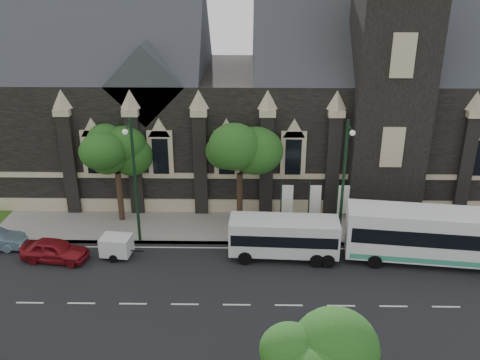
{
  "coord_description": "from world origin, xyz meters",
  "views": [
    {
      "loc": [
        3.59,
        -24.7,
        17.98
      ],
      "look_at": [
        3.1,
        6.0,
        5.31
      ],
      "focal_mm": 38.63,
      "sensor_mm": 36.0,
      "label": 1
    }
  ],
  "objects_px": {
    "tree_walk_left": "(119,149)",
    "street_lamp_mid": "(134,176)",
    "banner_flag_right": "(341,202)",
    "box_trailer": "(117,245)",
    "tree_park_east": "(316,354)",
    "banner_flag_left": "(285,202)",
    "banner_flag_center": "(313,202)",
    "street_lamp_near": "(344,177)",
    "shuttle_bus": "(284,236)",
    "tree_walk_right": "(243,149)",
    "tour_coach": "(445,236)",
    "car_far_red": "(55,250)"
  },
  "relations": [
    {
      "from": "street_lamp_near",
      "to": "box_trailer",
      "type": "relative_size",
      "value": 3.13
    },
    {
      "from": "tour_coach",
      "to": "street_lamp_near",
      "type": "bearing_deg",
      "value": 167.87
    },
    {
      "from": "street_lamp_mid",
      "to": "banner_flag_right",
      "type": "bearing_deg",
      "value": 7.6
    },
    {
      "from": "shuttle_bus",
      "to": "banner_flag_center",
      "type": "bearing_deg",
      "value": 60.74
    },
    {
      "from": "tour_coach",
      "to": "car_far_red",
      "type": "distance_m",
      "value": 25.45
    },
    {
      "from": "tree_park_east",
      "to": "banner_flag_center",
      "type": "bearing_deg",
      "value": 83.43
    },
    {
      "from": "banner_flag_left",
      "to": "banner_flag_center",
      "type": "bearing_deg",
      "value": 0.0
    },
    {
      "from": "banner_flag_left",
      "to": "tour_coach",
      "type": "bearing_deg",
      "value": -22.47
    },
    {
      "from": "tree_park_east",
      "to": "banner_flag_center",
      "type": "height_order",
      "value": "tree_park_east"
    },
    {
      "from": "tree_walk_right",
      "to": "box_trailer",
      "type": "bearing_deg",
      "value": -146.72
    },
    {
      "from": "tree_walk_left",
      "to": "banner_flag_right",
      "type": "height_order",
      "value": "tree_walk_left"
    },
    {
      "from": "banner_flag_left",
      "to": "banner_flag_center",
      "type": "distance_m",
      "value": 2.0
    },
    {
      "from": "tree_walk_right",
      "to": "banner_flag_center",
      "type": "height_order",
      "value": "tree_walk_right"
    },
    {
      "from": "banner_flag_right",
      "to": "box_trailer",
      "type": "bearing_deg",
      "value": -166.29
    },
    {
      "from": "tree_walk_right",
      "to": "street_lamp_near",
      "type": "bearing_deg",
      "value": -28.06
    },
    {
      "from": "tree_park_east",
      "to": "tour_coach",
      "type": "height_order",
      "value": "tree_park_east"
    },
    {
      "from": "tree_walk_left",
      "to": "banner_flag_right",
      "type": "relative_size",
      "value": 1.91
    },
    {
      "from": "banner_flag_right",
      "to": "tour_coach",
      "type": "xyz_separation_m",
      "value": [
        6.04,
        -4.15,
        -0.41
      ]
    },
    {
      "from": "banner_flag_left",
      "to": "banner_flag_center",
      "type": "xyz_separation_m",
      "value": [
        2.0,
        0.0,
        0.0
      ]
    },
    {
      "from": "tree_park_east",
      "to": "tour_coach",
      "type": "distance_m",
      "value": 17.63
    },
    {
      "from": "tree_walk_left",
      "to": "street_lamp_mid",
      "type": "xyz_separation_m",
      "value": [
        1.8,
        -3.61,
        -0.62
      ]
    },
    {
      "from": "shuttle_bus",
      "to": "tree_walk_right",
      "type": "bearing_deg",
      "value": 120.82
    },
    {
      "from": "tree_walk_left",
      "to": "banner_flag_left",
      "type": "distance_m",
      "value": 12.66
    },
    {
      "from": "tree_walk_right",
      "to": "street_lamp_near",
      "type": "distance_m",
      "value": 7.72
    },
    {
      "from": "street_lamp_near",
      "to": "tour_coach",
      "type": "xyz_separation_m",
      "value": [
        6.32,
        -2.24,
        -3.14
      ]
    },
    {
      "from": "street_lamp_near",
      "to": "street_lamp_mid",
      "type": "relative_size",
      "value": 1.0
    },
    {
      "from": "tree_walk_left",
      "to": "box_trailer",
      "type": "relative_size",
      "value": 2.65
    },
    {
      "from": "tree_park_east",
      "to": "banner_flag_center",
      "type": "distance_m",
      "value": 18.58
    },
    {
      "from": "tree_walk_left",
      "to": "car_far_red",
      "type": "xyz_separation_m",
      "value": [
        -3.3,
        -5.97,
        -4.98
      ]
    },
    {
      "from": "tree_walk_right",
      "to": "tree_walk_left",
      "type": "distance_m",
      "value": 9.01
    },
    {
      "from": "tree_walk_left",
      "to": "banner_flag_left",
      "type": "height_order",
      "value": "tree_walk_left"
    },
    {
      "from": "tree_park_east",
      "to": "street_lamp_near",
      "type": "distance_m",
      "value": 16.86
    },
    {
      "from": "banner_flag_left",
      "to": "tour_coach",
      "type": "relative_size",
      "value": 0.32
    },
    {
      "from": "banner_flag_right",
      "to": "tree_park_east",
      "type": "bearing_deg",
      "value": -102.65
    },
    {
      "from": "tree_walk_right",
      "to": "car_far_red",
      "type": "distance_m",
      "value": 14.59
    },
    {
      "from": "banner_flag_center",
      "to": "box_trailer",
      "type": "height_order",
      "value": "banner_flag_center"
    },
    {
      "from": "banner_flag_right",
      "to": "car_far_red",
      "type": "distance_m",
      "value": 19.92
    },
    {
      "from": "tree_walk_left",
      "to": "banner_flag_center",
      "type": "distance_m",
      "value": 14.58
    },
    {
      "from": "street_lamp_mid",
      "to": "car_far_red",
      "type": "bearing_deg",
      "value": -155.13
    },
    {
      "from": "banner_flag_center",
      "to": "shuttle_bus",
      "type": "relative_size",
      "value": 0.55
    },
    {
      "from": "street_lamp_near",
      "to": "banner_flag_center",
      "type": "relative_size",
      "value": 2.25
    },
    {
      "from": "tree_walk_right",
      "to": "banner_flag_center",
      "type": "distance_m",
      "value": 6.36
    },
    {
      "from": "shuttle_bus",
      "to": "box_trailer",
      "type": "relative_size",
      "value": 2.52
    },
    {
      "from": "banner_flag_center",
      "to": "tour_coach",
      "type": "distance_m",
      "value": 9.05
    },
    {
      "from": "banner_flag_center",
      "to": "shuttle_bus",
      "type": "xyz_separation_m",
      "value": [
        -2.26,
        -3.6,
        -0.78
      ]
    },
    {
      "from": "tree_walk_left",
      "to": "banner_flag_right",
      "type": "bearing_deg",
      "value": -6.04
    },
    {
      "from": "shuttle_bus",
      "to": "box_trailer",
      "type": "distance_m",
      "value": 11.17
    },
    {
      "from": "tree_walk_left",
      "to": "car_far_red",
      "type": "relative_size",
      "value": 1.73
    },
    {
      "from": "tree_park_east",
      "to": "banner_flag_left",
      "type": "bearing_deg",
      "value": 89.65
    },
    {
      "from": "tour_coach",
      "to": "car_far_red",
      "type": "bearing_deg",
      "value": -172.32
    }
  ]
}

